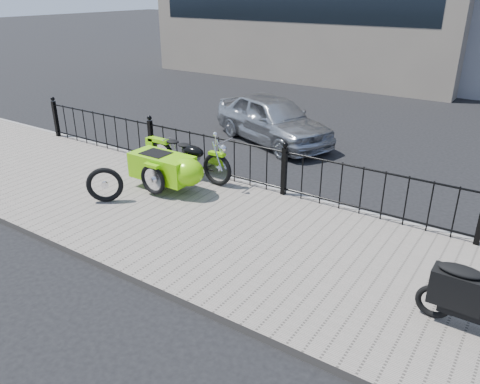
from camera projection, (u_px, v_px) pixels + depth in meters
The scene contains 7 objects.
ground at pixel (247, 225), 8.28m from camera, with size 120.00×120.00×0.00m, color black.
sidewalk at pixel (231, 233), 7.87m from camera, with size 30.00×3.80×0.12m, color gray.
curb at pixel (286, 194), 9.35m from camera, with size 30.00×0.10×0.12m, color gray.
iron_fence at pixel (284, 172), 9.03m from camera, with size 14.11×0.11×1.08m.
motorcycle_sidecar at pixel (174, 166), 9.30m from camera, with size 2.28×1.48×0.98m.
spare_tire at pixel (105, 185), 8.76m from camera, with size 0.69×0.69×0.10m, color black.
sedan_car at pixel (273, 119), 12.43m from camera, with size 1.51×3.74×1.27m, color #A9ACB0.
Camera 1 is at (3.97, -6.16, 3.88)m, focal length 35.00 mm.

